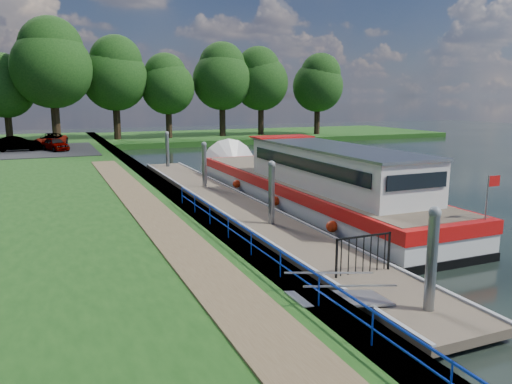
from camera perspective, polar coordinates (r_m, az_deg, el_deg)
name	(u,v)px	position (r m, az deg, el deg)	size (l,w,h in m)	color
ground	(413,317)	(13.50, 17.52, -13.45)	(160.00, 160.00, 0.00)	black
bank_edge	(171,199)	(25.38, -9.70, -0.76)	(1.10, 90.00, 0.78)	#473D2D
far_bank	(214,137)	(64.67, -4.81, 6.31)	(60.00, 18.00, 0.60)	#184112
footpath	(166,228)	(18.23, -10.24, -4.05)	(1.60, 40.00, 0.05)	brown
carpark	(9,151)	(47.52, -26.38, 4.17)	(14.00, 12.00, 0.06)	black
blue_fence	(265,247)	(14.01, 1.01, -6.28)	(0.04, 18.04, 0.72)	#0C2DBF
pontoon	(232,206)	(24.26, -2.70, -1.64)	(2.50, 30.00, 0.56)	brown
mooring_piles	(232,184)	(24.05, -2.73, 0.91)	(0.30, 27.30, 3.55)	gray
gangway	(340,298)	(12.58, 9.60, -11.82)	(2.58, 1.00, 0.92)	#A5A8AD
gate_panel	(364,249)	(14.71, 12.20, -6.36)	(1.85, 0.05, 1.15)	black
barge	(301,184)	(25.29, 5.16, 0.93)	(4.36, 21.15, 4.78)	black
horizon_trees	(104,73)	(58.32, -16.99, 12.91)	(54.38, 10.03, 12.87)	#332316
car_a	(55,144)	(46.33, -21.96, 5.10)	(1.32, 3.28, 1.12)	#999999
car_b	(17,144)	(47.21, -25.61, 5.00)	(1.32, 3.79, 1.25)	#999999
car_d	(51,140)	(49.66, -22.42, 5.48)	(2.07, 4.49, 1.25)	#999999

